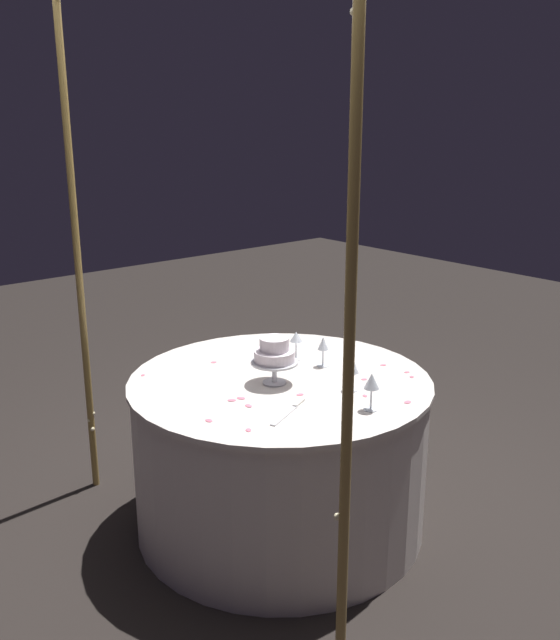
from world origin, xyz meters
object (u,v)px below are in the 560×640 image
at_px(wine_glass_0, 372,383).
at_px(wine_glass_1, 323,345).
at_px(main_table, 280,452).
at_px(wine_glass_3, 352,367).
at_px(cake_knife, 291,410).
at_px(decorative_arch, 177,216).
at_px(tiered_cake, 274,354).
at_px(wine_glass_2, 296,339).

bearing_deg(wine_glass_0, wine_glass_1, -22.80).
bearing_deg(main_table, wine_glass_3, -154.22).
bearing_deg(wine_glass_0, cake_knife, 51.39).
bearing_deg(main_table, wine_glass_1, -91.16).
height_order(decorative_arch, tiered_cake, decorative_arch).
height_order(wine_glass_2, cake_knife, wine_glass_2).
bearing_deg(decorative_arch, wine_glass_1, -90.47).
bearing_deg(tiered_cake, wine_glass_0, -167.23).
relative_size(wine_glass_3, cake_knife, 0.56).
bearing_deg(wine_glass_1, decorative_arch, 89.53).
relative_size(main_table, cake_knife, 5.09).
distance_m(main_table, wine_glass_2, 0.57).
xyz_separation_m(main_table, tiered_cake, (-0.03, 0.06, 0.53)).
distance_m(tiered_cake, wine_glass_3, 0.36).
relative_size(wine_glass_2, cake_knife, 0.52).
bearing_deg(tiered_cake, cake_knife, 152.06).
relative_size(tiered_cake, cake_knife, 0.79).
bearing_deg(decorative_arch, wine_glass_2, -78.60).
xyz_separation_m(wine_glass_1, cake_knife, (-0.31, 0.48, -0.10)).
xyz_separation_m(tiered_cake, wine_glass_1, (0.02, -0.33, -0.04)).
relative_size(wine_glass_0, wine_glass_2, 1.12).
xyz_separation_m(wine_glass_0, wine_glass_3, (0.20, -0.10, -0.01)).
xyz_separation_m(wine_glass_2, wine_glass_3, (-0.47, 0.09, 0.00)).
bearing_deg(wine_glass_0, main_table, 6.09).
height_order(wine_glass_1, wine_glass_3, wine_glass_3).
bearing_deg(main_table, tiered_cake, 115.00).
xyz_separation_m(wine_glass_1, wine_glass_2, (0.16, 0.03, 0.00)).
height_order(wine_glass_1, cake_knife, wine_glass_1).
distance_m(main_table, wine_glass_0, 0.73).
height_order(decorative_arch, cake_knife, decorative_arch).
distance_m(decorative_arch, wine_glass_2, 1.05).
distance_m(wine_glass_0, wine_glass_3, 0.23).
bearing_deg(wine_glass_2, cake_knife, 136.23).
bearing_deg(wine_glass_2, decorative_arch, 101.40).
bearing_deg(tiered_cake, main_table, -65.00).
bearing_deg(wine_glass_2, wine_glass_1, -168.70).
distance_m(decorative_arch, wine_glass_1, 1.07).
distance_m(wine_glass_2, cake_knife, 0.66).
height_order(decorative_arch, wine_glass_2, decorative_arch).
xyz_separation_m(main_table, wine_glass_3, (-0.32, -0.15, 0.49)).
xyz_separation_m(wine_glass_0, cake_knife, (0.21, 0.26, -0.12)).
relative_size(wine_glass_1, wine_glass_3, 0.96).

